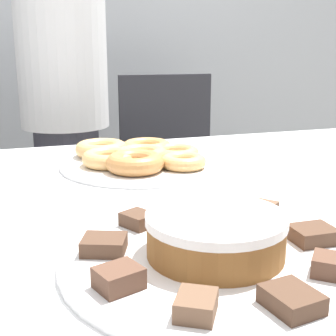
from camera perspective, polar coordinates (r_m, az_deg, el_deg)
table at (r=0.87m, az=-3.86°, el=-8.66°), size 1.81×1.08×0.76m
person_standing at (r=1.69m, az=-12.44°, el=6.84°), size 0.30×0.30×1.53m
office_chair_right at (r=1.93m, az=0.80°, el=-3.08°), size 0.46×0.46×0.92m
plate_cake at (r=0.61m, az=5.74°, el=-10.87°), size 0.40×0.40×0.01m
plate_donuts at (r=1.08m, az=-3.19°, el=0.49°), size 0.37×0.37×0.01m
frosted_cake at (r=0.60m, az=5.82°, el=-8.05°), size 0.18×0.18×0.05m
lamington_0 at (r=0.53m, az=-6.04°, el=-13.19°), size 0.06×0.05×0.02m
lamington_1 at (r=0.48m, az=3.45°, el=-16.37°), size 0.06×0.06×0.02m
lamington_2 at (r=0.51m, az=14.83°, el=-15.25°), size 0.05×0.06×0.02m
lamington_3 at (r=0.59m, az=19.53°, el=-11.22°), size 0.06×0.06×0.02m
lamington_4 at (r=0.67m, az=17.23°, el=-7.74°), size 0.06×0.05×0.02m
lamington_5 at (r=0.73m, az=11.03°, el=-5.30°), size 0.07×0.07×0.03m
lamington_6 at (r=0.74m, az=3.37°, el=-4.93°), size 0.05×0.06×0.02m
lamington_7 at (r=0.70m, az=-3.66°, el=-6.29°), size 0.06×0.06×0.02m
lamington_8 at (r=0.62m, az=-7.79°, el=-9.24°), size 0.07×0.06×0.02m
donut_0 at (r=1.08m, az=-3.21°, el=1.62°), size 0.12×0.12×0.03m
donut_1 at (r=1.15m, az=-7.94°, el=2.34°), size 0.13×0.13×0.04m
donut_2 at (r=1.05m, az=-7.35°, el=1.18°), size 0.12×0.12×0.03m
donut_3 at (r=1.00m, az=-4.02°, el=0.67°), size 0.12×0.12×0.04m
donut_4 at (r=1.02m, az=1.89°, el=0.81°), size 0.10×0.10×0.03m
donut_5 at (r=1.11m, az=0.93°, el=1.89°), size 0.11×0.11×0.03m
donut_6 at (r=1.17m, az=-2.61°, el=2.59°), size 0.12×0.12×0.03m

